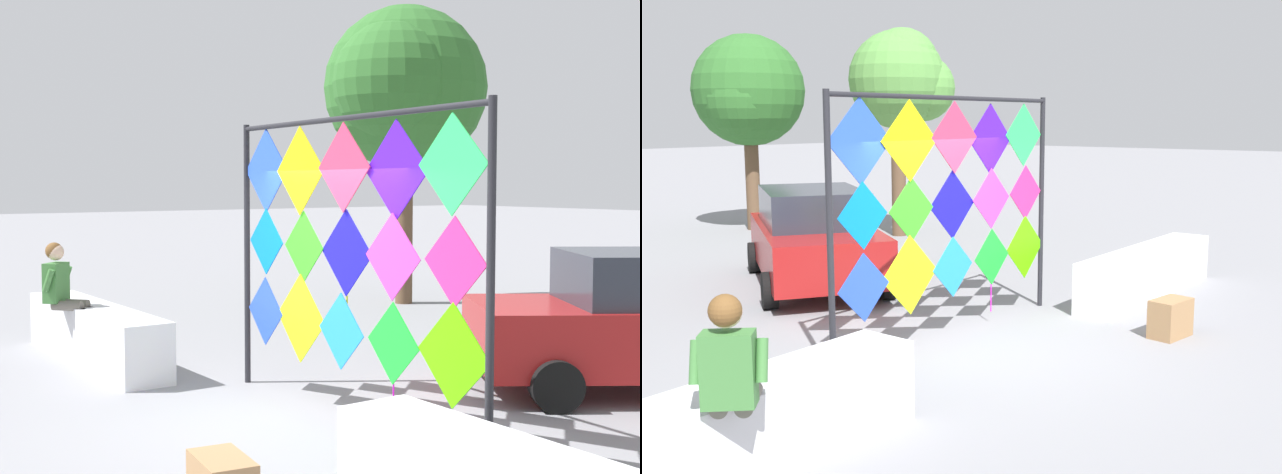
% 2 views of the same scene
% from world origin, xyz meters
% --- Properties ---
extents(ground, '(120.00, 120.00, 0.00)m').
position_xyz_m(ground, '(0.00, 0.00, 0.00)').
color(ground, gray).
extents(plaza_ledge_left, '(3.70, 0.63, 0.74)m').
position_xyz_m(plaza_ledge_left, '(-3.90, -0.36, 0.37)').
color(plaza_ledge_left, silver).
rests_on(plaza_ledge_left, ground).
extents(kite_display_rack, '(4.11, 0.18, 3.04)m').
position_xyz_m(kite_display_rack, '(0.28, 0.67, 1.84)').
color(kite_display_rack, '#232328').
rests_on(kite_display_rack, ground).
extents(seated_vendor, '(0.75, 0.74, 1.59)m').
position_xyz_m(seated_vendor, '(-4.02, -0.72, 0.95)').
color(seated_vendor, '#666056').
rests_on(seated_vendor, ground).
extents(tree_broadleaf, '(3.16, 3.31, 5.78)m').
position_xyz_m(tree_broadleaf, '(-5.76, 6.43, 4.19)').
color(tree_broadleaf, brown).
rests_on(tree_broadleaf, ground).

